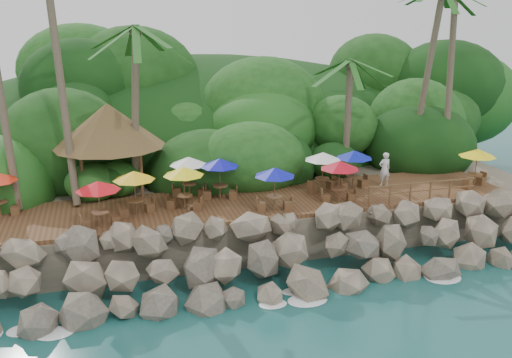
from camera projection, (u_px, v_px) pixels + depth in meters
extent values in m
plane|color=#19514F|center=(296.00, 300.00, 22.19)|extent=(140.00, 140.00, 0.00)
cube|color=gray|center=(215.00, 171.00, 36.63)|extent=(32.00, 25.20, 2.10)
ellipsoid|color=#143811|center=(197.00, 159.00, 43.85)|extent=(44.80, 28.00, 15.40)
cube|color=brown|center=(256.00, 202.00, 27.09)|extent=(26.00, 5.00, 0.20)
ellipsoid|color=white|center=(63.00, 329.00, 20.11)|extent=(1.20, 0.80, 0.06)
ellipsoid|color=white|center=(146.00, 317.00, 20.89)|extent=(1.20, 0.80, 0.06)
ellipsoid|color=white|center=(222.00, 306.00, 21.67)|extent=(1.20, 0.80, 0.06)
ellipsoid|color=white|center=(294.00, 296.00, 22.46)|extent=(1.20, 0.80, 0.06)
ellipsoid|color=white|center=(360.00, 286.00, 23.24)|extent=(1.20, 0.80, 0.06)
ellipsoid|color=white|center=(423.00, 278.00, 24.02)|extent=(1.20, 0.80, 0.06)
ellipsoid|color=white|center=(481.00, 269.00, 24.80)|extent=(1.20, 0.80, 0.06)
cylinder|color=brown|center=(58.00, 60.00, 25.24)|extent=(1.00, 2.93, 13.43)
cylinder|color=brown|center=(135.00, 114.00, 26.86)|extent=(0.98, 1.10, 8.27)
ellipsoid|color=#23601E|center=(130.00, 26.00, 25.67)|extent=(6.00, 6.00, 2.40)
cylinder|color=brown|center=(348.00, 120.00, 30.35)|extent=(0.49, 0.57, 6.43)
ellipsoid|color=#23601E|center=(351.00, 61.00, 29.43)|extent=(6.00, 6.00, 2.40)
cylinder|color=brown|center=(451.00, 67.00, 31.35)|extent=(0.73, 1.56, 11.78)
cylinder|color=brown|center=(426.00, 82.00, 31.31)|extent=(0.94, 1.52, 10.23)
cylinder|color=brown|center=(83.00, 179.00, 26.46)|extent=(0.16, 0.16, 2.40)
cylinder|color=brown|center=(142.00, 174.00, 27.19)|extent=(0.16, 0.16, 2.40)
cylinder|color=brown|center=(84.00, 164.00, 29.04)|extent=(0.16, 0.16, 2.40)
cylinder|color=brown|center=(137.00, 160.00, 29.78)|extent=(0.16, 0.16, 2.40)
cone|color=brown|center=(108.00, 125.00, 27.46)|extent=(5.62, 5.62, 2.20)
cylinder|color=brown|center=(353.00, 182.00, 28.79)|extent=(0.07, 0.07, 0.67)
cylinder|color=brown|center=(353.00, 176.00, 28.69)|extent=(0.76, 0.76, 0.05)
cylinder|color=brown|center=(353.00, 170.00, 28.60)|extent=(0.05, 0.05, 2.00)
cone|color=#0D18AA|center=(354.00, 154.00, 28.35)|extent=(1.91, 1.91, 0.41)
cube|color=brown|center=(343.00, 186.00, 28.55)|extent=(0.45, 0.45, 0.42)
cube|color=brown|center=(362.00, 183.00, 29.10)|extent=(0.45, 0.45, 0.42)
cylinder|color=brown|center=(101.00, 220.00, 23.55)|extent=(0.07, 0.07, 0.67)
cylinder|color=brown|center=(100.00, 212.00, 23.45)|extent=(0.76, 0.76, 0.05)
cylinder|color=brown|center=(99.00, 205.00, 23.36)|extent=(0.05, 0.05, 2.00)
cone|color=red|center=(98.00, 186.00, 23.11)|extent=(1.91, 1.91, 0.41)
cube|color=brown|center=(86.00, 225.00, 23.34)|extent=(0.43, 0.43, 0.42)
cube|color=brown|center=(116.00, 220.00, 23.84)|extent=(0.43, 0.43, 0.42)
cylinder|color=brown|center=(136.00, 208.00, 25.04)|extent=(0.07, 0.07, 0.67)
cylinder|color=brown|center=(136.00, 200.00, 24.94)|extent=(0.76, 0.76, 0.05)
cylinder|color=brown|center=(135.00, 194.00, 24.85)|extent=(0.05, 0.05, 2.00)
cone|color=yellow|center=(134.00, 175.00, 24.60)|extent=(1.91, 1.91, 0.41)
cube|color=brown|center=(123.00, 213.00, 24.73)|extent=(0.48, 0.48, 0.42)
cube|color=brown|center=(149.00, 208.00, 25.42)|extent=(0.48, 0.48, 0.42)
cylinder|color=brown|center=(474.00, 181.00, 29.12)|extent=(0.07, 0.07, 0.67)
cylinder|color=brown|center=(475.00, 174.00, 29.02)|extent=(0.76, 0.76, 0.05)
cylinder|color=brown|center=(476.00, 169.00, 28.93)|extent=(0.05, 0.05, 2.00)
cone|color=yellow|center=(478.00, 153.00, 28.68)|extent=(1.91, 1.91, 0.41)
cube|color=brown|center=(467.00, 185.00, 28.78)|extent=(0.50, 0.50, 0.42)
cube|color=brown|center=(481.00, 181.00, 29.53)|extent=(0.50, 0.50, 0.42)
cylinder|color=brown|center=(338.00, 195.00, 26.77)|extent=(0.07, 0.07, 0.67)
cylinder|color=brown|center=(339.00, 188.00, 26.67)|extent=(0.76, 0.76, 0.05)
cylinder|color=brown|center=(339.00, 182.00, 26.58)|extent=(0.05, 0.05, 2.00)
cone|color=red|center=(340.00, 165.00, 26.33)|extent=(1.91, 1.91, 0.41)
cube|color=brown|center=(326.00, 198.00, 26.75)|extent=(0.45, 0.45, 0.42)
cube|color=brown|center=(351.00, 197.00, 26.86)|extent=(0.45, 0.45, 0.42)
cylinder|color=brown|center=(0.00, 209.00, 24.83)|extent=(0.07, 0.07, 0.67)
cube|color=brown|center=(15.00, 210.00, 25.05)|extent=(0.40, 0.40, 0.42)
cylinder|color=brown|center=(274.00, 203.00, 25.60)|extent=(0.07, 0.07, 0.67)
cylinder|color=brown|center=(275.00, 196.00, 25.50)|extent=(0.76, 0.76, 0.05)
cylinder|color=brown|center=(275.00, 190.00, 25.41)|extent=(0.05, 0.05, 2.00)
cone|color=#0D13B2|center=(275.00, 172.00, 25.16)|extent=(1.91, 1.91, 0.41)
cube|color=brown|center=(261.00, 207.00, 25.54)|extent=(0.43, 0.43, 0.42)
cube|color=brown|center=(288.00, 205.00, 25.73)|extent=(0.43, 0.43, 0.42)
cylinder|color=brown|center=(322.00, 185.00, 28.40)|extent=(0.07, 0.07, 0.67)
cylinder|color=brown|center=(322.00, 178.00, 28.30)|extent=(0.76, 0.76, 0.05)
cylinder|color=brown|center=(323.00, 172.00, 28.21)|extent=(0.05, 0.05, 2.00)
cone|color=white|center=(323.00, 156.00, 27.96)|extent=(1.91, 1.91, 0.41)
cube|color=brown|center=(313.00, 189.00, 28.09)|extent=(0.49, 0.49, 0.42)
cube|color=brown|center=(331.00, 185.00, 28.78)|extent=(0.49, 0.49, 0.42)
cylinder|color=brown|center=(190.00, 190.00, 27.50)|extent=(0.07, 0.07, 0.67)
cylinder|color=brown|center=(189.00, 184.00, 27.41)|extent=(0.76, 0.76, 0.05)
cylinder|color=brown|center=(189.00, 178.00, 27.31)|extent=(0.05, 0.05, 2.00)
cone|color=white|center=(189.00, 161.00, 27.07)|extent=(1.91, 1.91, 0.41)
cube|color=brown|center=(177.00, 193.00, 27.55)|extent=(0.48, 0.48, 0.42)
cube|color=brown|center=(202.00, 193.00, 27.53)|extent=(0.48, 0.48, 0.42)
cylinder|color=brown|center=(185.00, 202.00, 25.73)|extent=(0.07, 0.07, 0.67)
cylinder|color=brown|center=(184.00, 195.00, 25.63)|extent=(0.76, 0.76, 0.05)
cylinder|color=brown|center=(184.00, 189.00, 25.54)|extent=(0.05, 0.05, 2.00)
cone|color=yellow|center=(183.00, 171.00, 25.29)|extent=(1.91, 1.91, 0.41)
cube|color=brown|center=(172.00, 204.00, 25.86)|extent=(0.51, 0.51, 0.42)
cube|color=brown|center=(198.00, 206.00, 25.67)|extent=(0.51, 0.51, 0.42)
cylinder|color=brown|center=(220.00, 192.00, 27.20)|extent=(0.07, 0.07, 0.67)
cylinder|color=brown|center=(220.00, 186.00, 27.11)|extent=(0.76, 0.76, 0.05)
cylinder|color=brown|center=(220.00, 179.00, 27.01)|extent=(0.05, 0.05, 2.00)
cone|color=#0E0DB3|center=(220.00, 163.00, 26.77)|extent=(1.91, 1.91, 0.41)
cube|color=brown|center=(207.00, 195.00, 27.22)|extent=(0.46, 0.46, 0.42)
cube|color=brown|center=(233.00, 195.00, 27.26)|extent=(0.46, 0.46, 0.42)
cylinder|color=brown|center=(369.00, 197.00, 26.04)|extent=(0.10, 0.10, 1.00)
cylinder|color=brown|center=(390.00, 195.00, 26.33)|extent=(0.10, 0.10, 1.00)
cylinder|color=brown|center=(410.00, 193.00, 26.61)|extent=(0.10, 0.10, 1.00)
cylinder|color=brown|center=(430.00, 191.00, 26.90)|extent=(0.10, 0.10, 1.00)
cylinder|color=brown|center=(450.00, 189.00, 27.19)|extent=(0.10, 0.10, 1.00)
cylinder|color=brown|center=(469.00, 187.00, 27.47)|extent=(0.10, 0.10, 1.00)
cube|color=brown|center=(421.00, 183.00, 26.63)|extent=(6.10, 0.06, 0.06)
cube|color=brown|center=(421.00, 191.00, 26.74)|extent=(6.10, 0.06, 0.06)
imported|color=silver|center=(385.00, 169.00, 29.12)|extent=(0.69, 0.47, 1.84)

